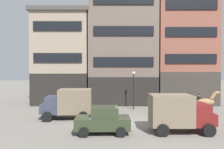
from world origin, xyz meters
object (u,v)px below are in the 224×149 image
draft_horse (206,102)px  streetlamp_curbside (133,85)px  cargo_wagon (175,103)px  delivery_truck_far (68,103)px  delivery_truck_near (179,112)px  sedan_dark (103,120)px  pedestrian_officer (199,101)px

draft_horse → streetlamp_curbside: size_ratio=0.57×
cargo_wagon → draft_horse: bearing=0.0°
delivery_truck_far → streetlamp_curbside: 7.55m
streetlamp_curbside → cargo_wagon: bearing=-37.7°
delivery_truck_near → sedan_dark: size_ratio=1.17×
draft_horse → delivery_truck_far: (-12.78, -1.34, 0.15)m
delivery_truck_near → delivery_truck_far: (-8.48, 3.79, 0.00)m
streetlamp_curbside → delivery_truck_near: bearing=-73.8°
draft_horse → delivery_truck_near: size_ratio=0.54×
delivery_truck_near → sedan_dark: 5.29m
pedestrian_officer → streetlamp_curbside: (-6.84, 0.68, 1.69)m
delivery_truck_far → pedestrian_officer: bearing=15.0°
pedestrian_officer → cargo_wagon: bearing=-145.8°
sedan_dark → pedestrian_officer: (9.79, 7.52, 0.07)m
cargo_wagon → draft_horse: 2.95m
pedestrian_officer → streetlamp_curbside: bearing=174.4°
delivery_truck_near → delivery_truck_far: same height
delivery_truck_far → pedestrian_officer: size_ratio=2.48×
draft_horse → delivery_truck_near: delivery_truck_near is taller
delivery_truck_near → sedan_dark: (-5.26, -0.24, -0.51)m
cargo_wagon → delivery_truck_near: 5.30m
delivery_truck_near → pedestrian_officer: bearing=58.1°
cargo_wagon → sedan_dark: bearing=-140.9°
cargo_wagon → pedestrian_officer: 3.84m
sedan_dark → draft_horse: bearing=29.3°
delivery_truck_near → streetlamp_curbside: streetlamp_curbside is taller
cargo_wagon → delivery_truck_near: bearing=-104.8°
sedan_dark → pedestrian_officer: sedan_dark is taller
draft_horse → sedan_dark: bearing=-150.7°
sedan_dark → pedestrian_officer: 12.34m
cargo_wagon → delivery_truck_far: 9.92m
cargo_wagon → draft_horse: size_ratio=1.25×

